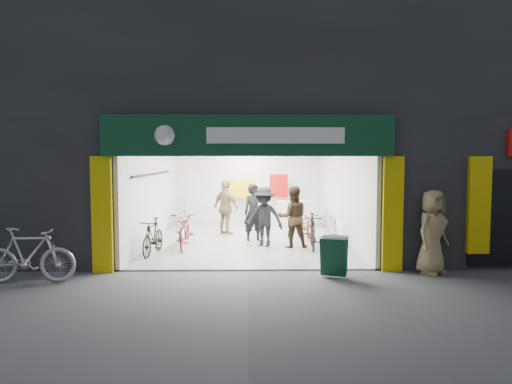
{
  "coord_description": "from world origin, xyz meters",
  "views": [
    {
      "loc": [
        -0.0,
        -10.19,
        2.53
      ],
      "look_at": [
        0.2,
        1.5,
        1.69
      ],
      "focal_mm": 32.0,
      "sensor_mm": 36.0,
      "label": 1
    }
  ],
  "objects_px": {
    "bike_left_front": "(185,231)",
    "bike_right_front": "(312,232)",
    "sandwich_board": "(334,255)",
    "parked_bike": "(28,255)",
    "pedestrian_near": "(432,232)"
  },
  "relations": [
    {
      "from": "parked_bike",
      "to": "pedestrian_near",
      "type": "bearing_deg",
      "value": -88.17
    },
    {
      "from": "parked_bike",
      "to": "pedestrian_near",
      "type": "height_order",
      "value": "pedestrian_near"
    },
    {
      "from": "bike_left_front",
      "to": "parked_bike",
      "type": "height_order",
      "value": "parked_bike"
    },
    {
      "from": "parked_bike",
      "to": "sandwich_board",
      "type": "xyz_separation_m",
      "value": [
        6.36,
        0.41,
        -0.11
      ]
    },
    {
      "from": "parked_bike",
      "to": "pedestrian_near",
      "type": "distance_m",
      "value": 8.59
    },
    {
      "from": "bike_left_front",
      "to": "parked_bike",
      "type": "xyz_separation_m",
      "value": [
        -2.7,
        -3.6,
        0.07
      ]
    },
    {
      "from": "bike_left_front",
      "to": "parked_bike",
      "type": "bearing_deg",
      "value": -131.46
    },
    {
      "from": "pedestrian_near",
      "to": "sandwich_board",
      "type": "bearing_deg",
      "value": 148.65
    },
    {
      "from": "bike_left_front",
      "to": "bike_right_front",
      "type": "relative_size",
      "value": 1.13
    },
    {
      "from": "parked_bike",
      "to": "bike_right_front",
      "type": "bearing_deg",
      "value": -64.39
    },
    {
      "from": "bike_left_front",
      "to": "pedestrian_near",
      "type": "relative_size",
      "value": 1.02
    },
    {
      "from": "bike_right_front",
      "to": "parked_bike",
      "type": "distance_m",
      "value": 7.13
    },
    {
      "from": "pedestrian_near",
      "to": "sandwich_board",
      "type": "distance_m",
      "value": 2.26
    },
    {
      "from": "bike_right_front",
      "to": "sandwich_board",
      "type": "height_order",
      "value": "bike_right_front"
    },
    {
      "from": "sandwich_board",
      "to": "parked_bike",
      "type": "bearing_deg",
      "value": -157.56
    }
  ]
}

